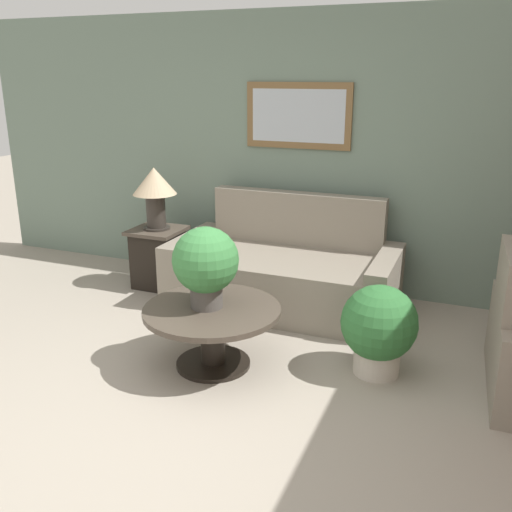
% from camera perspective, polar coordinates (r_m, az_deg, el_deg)
% --- Properties ---
extents(ground_plane, '(20.00, 20.00, 0.00)m').
position_cam_1_polar(ground_plane, '(3.52, -8.82, -17.87)').
color(ground_plane, gray).
extents(wall_back, '(7.42, 0.09, 2.60)m').
position_cam_1_polar(wall_back, '(5.50, 5.71, 10.09)').
color(wall_back, slate).
rests_on(wall_back, ground_plane).
extents(couch_main, '(2.01, 1.00, 0.98)m').
position_cam_1_polar(couch_main, '(5.19, 2.83, -1.69)').
color(couch_main, gray).
rests_on(couch_main, ground_plane).
extents(coffee_table, '(0.98, 0.98, 0.46)m').
position_cam_1_polar(coffee_table, '(4.12, -4.39, -6.77)').
color(coffee_table, black).
rests_on(coffee_table, ground_plane).
extents(side_table, '(0.49, 0.49, 0.59)m').
position_cam_1_polar(side_table, '(5.73, -9.73, -0.08)').
color(side_table, black).
rests_on(side_table, ground_plane).
extents(table_lamp, '(0.42, 0.42, 0.60)m').
position_cam_1_polar(table_lamp, '(5.56, -10.11, 6.73)').
color(table_lamp, '#2D2823').
rests_on(table_lamp, side_table).
extents(potted_plant_on_table, '(0.47, 0.47, 0.58)m').
position_cam_1_polar(potted_plant_on_table, '(3.97, -5.06, -0.70)').
color(potted_plant_on_table, '#4C4742').
rests_on(potted_plant_on_table, coffee_table).
extents(potted_plant_floor, '(0.54, 0.54, 0.65)m').
position_cam_1_polar(potted_plant_floor, '(4.09, 12.19, -6.97)').
color(potted_plant_floor, beige).
rests_on(potted_plant_floor, ground_plane).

